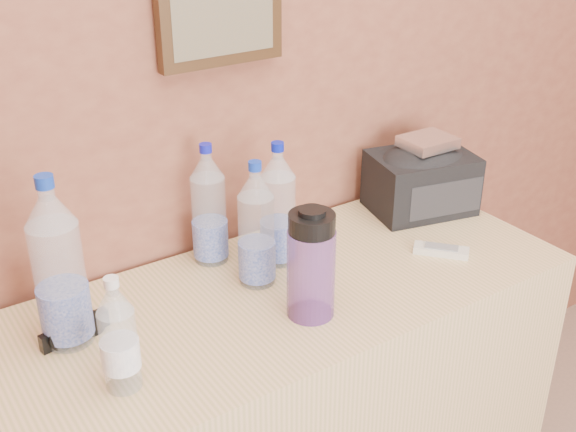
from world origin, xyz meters
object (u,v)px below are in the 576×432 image
object	(u,v)px
pet_large_c	(278,210)
ac_remote	(441,250)
sunglasses	(75,330)
foil_packet	(428,142)
pet_large_d	(256,231)
pet_small	(119,340)
nalgene_bottle	(311,264)
toiletry_bag	(421,179)
pet_large_a	(59,272)
pet_large_b	(209,210)
dresser	(289,426)

from	to	relation	value
pet_large_c	ac_remote	xyz separation A→B (m)	(0.35, -0.20, -0.12)
sunglasses	foil_packet	world-z (taller)	foil_packet
pet_large_d	pet_small	size ratio (longest dim) A/B	1.28
nalgene_bottle	foil_packet	size ratio (longest dim) A/B	1.87
toiletry_bag	sunglasses	bearing A→B (deg)	-163.87
pet_large_a	pet_large_b	bearing A→B (deg)	17.81
pet_small	foil_packet	size ratio (longest dim) A/B	1.75
dresser	pet_large_d	world-z (taller)	pet_large_d
pet_large_a	toiletry_bag	size ratio (longest dim) A/B	1.35
nalgene_bottle	ac_remote	world-z (taller)	nalgene_bottle
pet_large_a	pet_large_d	distance (m)	0.43
dresser	pet_large_b	bearing A→B (deg)	111.55
pet_large_d	nalgene_bottle	size ratio (longest dim) A/B	1.20
pet_large_b	pet_large_c	xyz separation A→B (m)	(0.13, -0.09, 0.00)
pet_large_b	ac_remote	size ratio (longest dim) A/B	2.24
pet_large_a	sunglasses	bearing A→B (deg)	-7.39
pet_large_b	foil_packet	world-z (taller)	pet_large_b
pet_large_b	foil_packet	bearing A→B (deg)	-7.16
pet_large_a	nalgene_bottle	bearing A→B (deg)	-22.99
pet_small	ac_remote	bearing A→B (deg)	1.96
toiletry_bag	pet_large_c	bearing A→B (deg)	-164.65
pet_small	ac_remote	size ratio (longest dim) A/B	1.75
toiletry_bag	foil_packet	size ratio (longest dim) A/B	2.01
nalgene_bottle	sunglasses	world-z (taller)	nalgene_bottle
dresser	sunglasses	xyz separation A→B (m)	(-0.46, 0.08, 0.43)
pet_large_c	pet_small	xyz separation A→B (m)	(-0.49, -0.22, -0.03)
pet_large_d	ac_remote	size ratio (longest dim) A/B	2.23
pet_large_a	pet_large_d	xyz separation A→B (m)	(0.43, -0.02, -0.03)
pet_large_c	nalgene_bottle	size ratio (longest dim) A/B	1.22
ac_remote	pet_large_b	bearing A→B (deg)	-162.02
pet_large_a	ac_remote	distance (m)	0.90
pet_small	pet_large_b	bearing A→B (deg)	41.95
sunglasses	pet_large_d	bearing A→B (deg)	-13.15
pet_large_a	pet_large_d	world-z (taller)	pet_large_a
ac_remote	pet_small	bearing A→B (deg)	-128.90
dresser	pet_large_d	bearing A→B (deg)	124.45
foil_packet	sunglasses	bearing A→B (deg)	-177.14
nalgene_bottle	toiletry_bag	distance (m)	0.59
foil_packet	pet_large_c	bearing A→B (deg)	-178.06
pet_large_d	sunglasses	xyz separation A→B (m)	(-0.42, 0.02, -0.11)
pet_large_d	toiletry_bag	distance (m)	0.57
nalgene_bottle	pet_large_d	bearing A→B (deg)	98.79
pet_large_a	nalgene_bottle	xyz separation A→B (m)	(0.46, -0.19, -0.04)
pet_small	foil_packet	world-z (taller)	pet_small
pet_large_b	pet_large_c	distance (m)	0.16
pet_large_a	toiletry_bag	bearing A→B (deg)	2.89
pet_large_b	pet_small	distance (m)	0.48
pet_large_d	pet_large_c	bearing A→B (deg)	30.22
pet_large_c	sunglasses	distance (m)	0.53
pet_large_a	sunglasses	world-z (taller)	pet_large_a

